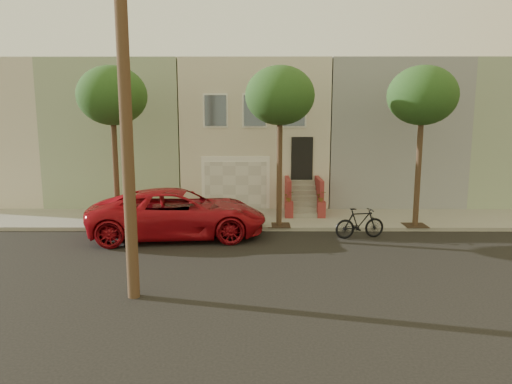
{
  "coord_description": "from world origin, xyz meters",
  "views": [
    {
      "loc": [
        0.15,
        -14.37,
        4.58
      ],
      "look_at": [
        0.08,
        3.0,
        1.67
      ],
      "focal_mm": 32.56,
      "sensor_mm": 36.0,
      "label": 1
    }
  ],
  "objects": [
    {
      "name": "pickup_truck",
      "position": [
        -2.83,
        2.7,
        0.91
      ],
      "size": [
        6.84,
        3.73,
        1.82
      ],
      "primitive_type": "imported",
      "rotation": [
        0.0,
        0.0,
        1.68
      ],
      "color": "#9E0D17",
      "rests_on": "ground"
    },
    {
      "name": "ground",
      "position": [
        0.0,
        0.0,
        0.0
      ],
      "size": [
        90.0,
        90.0,
        0.0
      ],
      "primitive_type": "plane",
      "color": "black",
      "rests_on": "ground"
    },
    {
      "name": "sidewalk",
      "position": [
        0.0,
        5.35,
        0.07
      ],
      "size": [
        40.0,
        3.7,
        0.15
      ],
      "primitive_type": "cube",
      "color": "gray",
      "rests_on": "ground"
    },
    {
      "name": "house_row",
      "position": [
        0.0,
        11.19,
        3.64
      ],
      "size": [
        33.1,
        11.7,
        7.0
      ],
      "color": "#BEB4A2",
      "rests_on": "sidewalk"
    },
    {
      "name": "tree_mid",
      "position": [
        1.0,
        3.9,
        5.26
      ],
      "size": [
        2.7,
        2.57,
        6.3
      ],
      "color": "#2D2116",
      "rests_on": "sidewalk"
    },
    {
      "name": "tree_left",
      "position": [
        -5.5,
        3.9,
        5.26
      ],
      "size": [
        2.7,
        2.57,
        6.3
      ],
      "color": "#2D2116",
      "rests_on": "sidewalk"
    },
    {
      "name": "motorcycle",
      "position": [
        3.96,
        2.51,
        0.58
      ],
      "size": [
        1.98,
        0.91,
        1.15
      ],
      "primitive_type": "imported",
      "rotation": [
        0.0,
        0.0,
        1.77
      ],
      "color": "black",
      "rests_on": "ground"
    },
    {
      "name": "tree_right",
      "position": [
        6.5,
        3.9,
        5.26
      ],
      "size": [
        2.7,
        2.57,
        6.3
      ],
      "color": "#2D2116",
      "rests_on": "sidewalk"
    }
  ]
}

